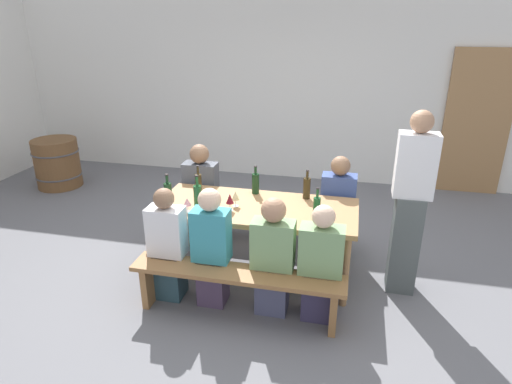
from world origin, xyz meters
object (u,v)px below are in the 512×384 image
object	(u,v)px
wine_glass_2	(235,196)
bench_near	(237,281)
wine_bottle_2	(199,185)
wine_glass_1	(187,202)
seated_guest_near_2	(273,259)
seated_guest_near_0	(168,247)
wine_bottle_5	(168,192)
wine_bottle_3	(256,183)
seated_guest_near_3	(320,266)
bench_far	(270,213)
wine_bottle_1	(317,210)
standing_host	(410,208)
wine_bottle_0	(307,188)
wine_bottle_4	(198,195)
seated_guest_far_0	(201,195)
wine_barrel	(57,163)
tasting_table	(256,213)
seated_guest_far_1	(337,209)
wooden_door	(476,123)
wine_glass_0	(230,199)
seated_guest_near_1	(212,250)

from	to	relation	value
wine_glass_2	bench_near	bearing A→B (deg)	-74.07
wine_bottle_2	wine_glass_1	size ratio (longest dim) A/B	2.38
seated_guest_near_2	seated_guest_near_0	bearing A→B (deg)	90.00
wine_bottle_5	wine_glass_1	distance (m)	0.32
wine_bottle_3	seated_guest_near_3	xyz separation A→B (m)	(0.78, -0.91, -0.36)
bench_far	wine_bottle_2	bearing A→B (deg)	-135.37
wine_bottle_1	seated_guest_near_3	distance (m)	0.50
standing_host	wine_bottle_0	bearing A→B (deg)	-16.04
wine_bottle_0	seated_guest_near_2	world-z (taller)	seated_guest_near_2
wine_bottle_0	wine_bottle_4	world-z (taller)	wine_bottle_4
wine_bottle_2	seated_guest_near_3	distance (m)	1.54
seated_guest_far_0	wine_barrel	size ratio (longest dim) A/B	1.56
tasting_table	seated_guest_far_1	size ratio (longest dim) A/B	1.73
wine_bottle_3	wine_bottle_4	distance (m)	0.66
tasting_table	seated_guest_near_3	size ratio (longest dim) A/B	1.84
seated_guest_near_3	wine_barrel	bearing A→B (deg)	61.39
seated_guest_far_1	standing_host	bearing A→B (deg)	50.38
wine_bottle_0	seated_guest_near_3	world-z (taller)	seated_guest_near_3
wooden_door	wine_bottle_3	world-z (taller)	wooden_door
wine_bottle_0	wine_glass_0	bearing A→B (deg)	-145.19
wine_glass_1	seated_guest_far_0	distance (m)	0.92
seated_guest_near_0	wine_glass_2	bearing A→B (deg)	-43.58
wine_glass_2	wine_bottle_3	bearing A→B (deg)	73.42
wine_bottle_1	standing_host	distance (m)	0.87
seated_guest_far_0	bench_near	bearing A→B (deg)	30.90
wine_bottle_1	wine_barrel	xyz separation A→B (m)	(-4.18, 2.00, -0.51)
tasting_table	wine_bottle_0	bearing A→B (deg)	34.28
wine_bottle_0	wine_bottle_2	world-z (taller)	wine_bottle_2
wine_bottle_0	seated_guest_near_1	size ratio (longest dim) A/B	0.27
seated_guest_near_1	wine_barrel	xyz separation A→B (m)	(-3.30, 2.33, -0.17)
seated_guest_near_2	seated_guest_near_3	world-z (taller)	seated_guest_near_2
tasting_table	wine_glass_0	distance (m)	0.33
wine_bottle_3	wine_bottle_2	bearing A→B (deg)	-157.96
wine_bottle_2	wine_glass_2	xyz separation A→B (m)	(0.44, -0.16, -0.02)
wine_glass_0	wine_barrel	size ratio (longest dim) A/B	0.23
wine_bottle_0	wine_bottle_3	xyz separation A→B (m)	(-0.54, 0.02, -0.00)
wine_bottle_5	standing_host	size ratio (longest dim) A/B	0.17
seated_guest_near_0	seated_guest_near_2	distance (m)	0.98
wine_bottle_1	standing_host	world-z (taller)	standing_host
bench_near	seated_guest_near_1	bearing A→B (deg)	151.38
wooden_door	tasting_table	distance (m)	3.94
seated_guest_near_1	bench_far	bearing A→B (deg)	-11.86
wooden_door	wine_bottle_4	distance (m)	4.40
wooden_door	seated_guest_far_0	distance (m)	4.15
wine_bottle_1	wine_barrel	distance (m)	4.67
seated_guest_near_0	wine_bottle_3	bearing A→B (deg)	-34.15
tasting_table	seated_guest_far_1	world-z (taller)	seated_guest_far_1
wine_bottle_3	standing_host	xyz separation A→B (m)	(1.52, -0.30, -0.00)
seated_guest_near_2	wine_barrel	bearing A→B (deg)	58.86
bench_near	wine_bottle_2	world-z (taller)	wine_bottle_2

